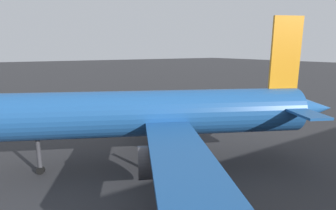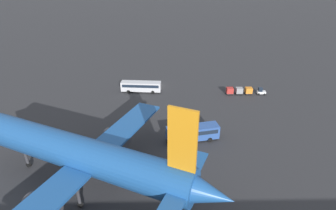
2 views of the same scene
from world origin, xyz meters
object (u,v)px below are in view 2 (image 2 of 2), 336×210
shuttle_bus_near (141,86)px  cargo_cart_orange (249,90)px  baggage_tug (261,91)px  worker_person (154,83)px  airplane (82,155)px  cargo_cart_red (230,91)px  shuttle_bus_far (193,132)px  cargo_cart_grey (239,90)px

shuttle_bus_near → cargo_cart_orange: (-31.40, 2.27, -0.70)m
baggage_tug → worker_person: bearing=-7.7°
airplane → baggage_tug: bearing=-113.7°
worker_person → cargo_cart_red: (-22.20, 6.75, 0.32)m
shuttle_bus_near → worker_person: (-3.70, -4.49, -1.02)m
shuttle_bus_near → baggage_tug: bearing=-179.2°
baggage_tug → cargo_cart_orange: bearing=2.5°
shuttle_bus_far → baggage_tug: 31.93m
shuttle_bus_near → worker_person: shuttle_bus_near is taller
airplane → cargo_cart_grey: 50.72m
airplane → cargo_cart_grey: bearing=-108.7°
shuttle_bus_near → cargo_cart_grey: (-28.65, 2.24, -0.70)m
shuttle_bus_near → worker_person: bearing=-124.8°
baggage_tug → cargo_cart_red: 9.12m
cargo_cart_orange → cargo_cart_grey: size_ratio=1.00×
airplane → shuttle_bus_near: 39.68m
cargo_cart_orange → cargo_cart_red: 5.50m
cargo_cart_orange → worker_person: bearing=-13.7°
airplane → worker_person: 44.87m
airplane → baggage_tug: 55.17m
cargo_cart_orange → cargo_cart_red: same height
cargo_cart_grey → cargo_cart_red: bearing=0.4°
cargo_cart_orange → shuttle_bus_near: bearing=-4.1°
shuttle_bus_far → cargo_cart_red: size_ratio=5.53×
worker_person → cargo_cart_orange: 28.52m
worker_person → baggage_tug: bearing=167.6°
baggage_tug → cargo_cart_orange: size_ratio=1.21×
shuttle_bus_far → cargo_cart_grey: (-15.91, -23.02, -0.79)m
cargo_cart_red → cargo_cart_orange: bearing=179.9°
airplane → cargo_cart_orange: size_ratio=21.68×
shuttle_bus_near → worker_person: size_ratio=6.82×
airplane → cargo_cart_red: airplane is taller
shuttle_bus_far → cargo_cart_orange: size_ratio=5.53×
airplane → baggage_tug: (-40.92, -36.50, -6.02)m
cargo_cart_red → worker_person: bearing=-16.9°
shuttle_bus_near → shuttle_bus_far: bearing=121.5°
baggage_tug → cargo_cart_grey: baggage_tug is taller
airplane → worker_person: airplane is taller
worker_person → shuttle_bus_near: bearing=50.5°
cargo_cart_grey → shuttle_bus_near: bearing=-4.5°
shuttle_bus_near → worker_person: 5.91m
shuttle_bus_far → cargo_cart_red: 26.51m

